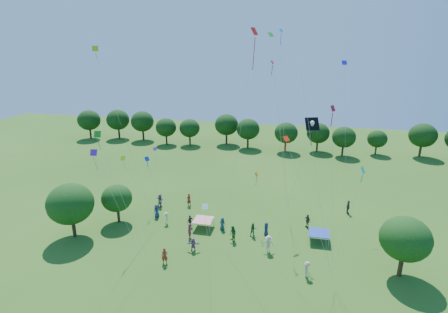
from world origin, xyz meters
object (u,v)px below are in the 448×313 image
pirate_kite (311,127)px  red_high_kite (249,70)px  near_tree_north (117,198)px  near_tree_west (70,204)px  near_tree_east (405,239)px  tent_blue (319,233)px  tent_red_stripe (203,220)px

pirate_kite → red_high_kite: 8.08m
near_tree_north → near_tree_west: bearing=-126.4°
near_tree_east → pirate_kite: bearing=-172.4°
near_tree_east → tent_blue: near_tree_east is taller
near_tree_west → tent_red_stripe: near_tree_west is taller
near_tree_west → tent_blue: 27.75m
tent_red_stripe → tent_blue: (13.34, -0.17, 0.00)m
red_high_kite → near_tree_west: bearing=-173.0°
pirate_kite → red_high_kite: bearing=150.1°
tent_red_stripe → near_tree_west: bearing=-160.0°
near_tree_north → near_tree_east: (31.21, -4.12, 0.77)m
near_tree_west → near_tree_east: size_ratio=1.07×
pirate_kite → red_high_kite: size_ratio=0.65×
near_tree_north → tent_red_stripe: near_tree_north is taller
near_tree_north → near_tree_east: 31.49m
near_tree_west → near_tree_north: 5.44m
near_tree_east → pirate_kite: pirate_kite is taller
red_high_kite → pirate_kite: bearing=-29.9°
near_tree_east → near_tree_west: bearing=-179.7°
tent_blue → red_high_kite: 19.41m
tent_red_stripe → pirate_kite: 18.48m
near_tree_west → near_tree_north: bearing=53.6°
near_tree_north → tent_red_stripe: size_ratio=2.20×
near_tree_west → pirate_kite: 27.21m
tent_blue → pirate_kite: pirate_kite is taller
near_tree_east → tent_red_stripe: size_ratio=2.73×
near_tree_west → tent_red_stripe: 15.02m
tent_blue → red_high_kite: red_high_kite is taller
near_tree_east → pirate_kite: 13.85m
near_tree_east → tent_red_stripe: (-20.58, 4.84, -2.90)m
near_tree_east → red_high_kite: bearing=171.8°
near_tree_west → tent_red_stripe: size_ratio=2.90×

